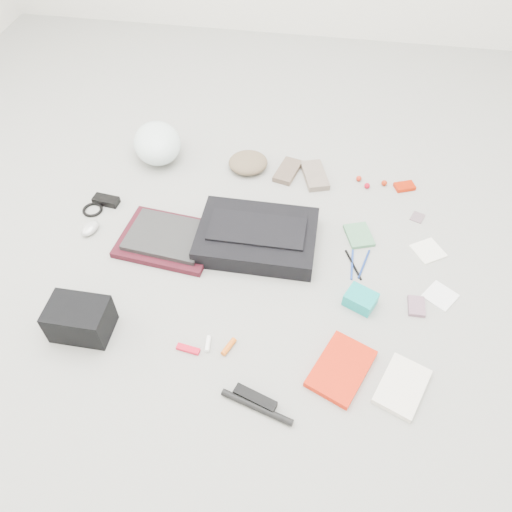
% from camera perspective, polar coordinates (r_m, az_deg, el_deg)
% --- Properties ---
extents(ground_plane, '(4.00, 4.00, 0.00)m').
position_cam_1_polar(ground_plane, '(2.00, 0.00, -0.94)').
color(ground_plane, gray).
extents(messenger_bag, '(0.48, 0.34, 0.08)m').
position_cam_1_polar(messenger_bag, '(2.05, 0.11, 2.21)').
color(messenger_bag, black).
rests_on(messenger_bag, ground_plane).
extents(bag_flap, '(0.39, 0.18, 0.01)m').
position_cam_1_polar(bag_flap, '(2.01, 0.11, 3.09)').
color(bag_flap, black).
rests_on(bag_flap, messenger_bag).
extents(laptop_sleeve, '(0.41, 0.33, 0.03)m').
position_cam_1_polar(laptop_sleeve, '(2.10, -10.05, 1.84)').
color(laptop_sleeve, '#3E0E18').
rests_on(laptop_sleeve, ground_plane).
extents(laptop, '(0.34, 0.26, 0.02)m').
position_cam_1_polar(laptop, '(2.09, -10.14, 2.29)').
color(laptop, black).
rests_on(laptop, laptop_sleeve).
extents(bike_helmet, '(0.32, 0.35, 0.17)m').
position_cam_1_polar(bike_helmet, '(2.49, -11.21, 12.55)').
color(bike_helmet, white).
rests_on(bike_helmet, ground_plane).
extents(beanie, '(0.23, 0.22, 0.07)m').
position_cam_1_polar(beanie, '(2.41, -0.91, 10.63)').
color(beanie, brown).
rests_on(beanie, ground_plane).
extents(mitten_left, '(0.13, 0.19, 0.03)m').
position_cam_1_polar(mitten_left, '(2.40, 3.63, 9.68)').
color(mitten_left, brown).
rests_on(mitten_left, ground_plane).
extents(mitten_right, '(0.15, 0.22, 0.03)m').
position_cam_1_polar(mitten_right, '(2.38, 6.73, 9.13)').
color(mitten_right, '#7C6C5E').
rests_on(mitten_right, ground_plane).
extents(power_brick, '(0.12, 0.07, 0.03)m').
position_cam_1_polar(power_brick, '(2.33, -16.75, 6.09)').
color(power_brick, black).
rests_on(power_brick, ground_plane).
extents(cable_coil, '(0.10, 0.10, 0.01)m').
position_cam_1_polar(cable_coil, '(2.32, -18.17, 5.05)').
color(cable_coil, black).
rests_on(cable_coil, ground_plane).
extents(mouse, '(0.08, 0.10, 0.04)m').
position_cam_1_polar(mouse, '(2.22, -18.42, 3.03)').
color(mouse, '#BABABA').
rests_on(mouse, ground_plane).
extents(camera_bag, '(0.21, 0.15, 0.14)m').
position_cam_1_polar(camera_bag, '(1.87, -19.47, -6.82)').
color(camera_bag, black).
rests_on(camera_bag, ground_plane).
extents(multitool, '(0.09, 0.04, 0.01)m').
position_cam_1_polar(multitool, '(1.79, -7.76, -10.49)').
color(multitool, red).
rests_on(multitool, ground_plane).
extents(toiletry_tube_white, '(0.02, 0.06, 0.02)m').
position_cam_1_polar(toiletry_tube_white, '(1.79, -5.52, -9.96)').
color(toiletry_tube_white, white).
rests_on(toiletry_tube_white, ground_plane).
extents(toiletry_tube_orange, '(0.05, 0.07, 0.02)m').
position_cam_1_polar(toiletry_tube_orange, '(1.77, -3.14, -10.31)').
color(toiletry_tube_orange, '#DB5E13').
rests_on(toiletry_tube_orange, ground_plane).
extents(u_lock, '(0.15, 0.08, 0.03)m').
position_cam_1_polar(u_lock, '(1.68, -0.11, -15.97)').
color(u_lock, black).
rests_on(u_lock, ground_plane).
extents(bike_pump, '(0.25, 0.09, 0.02)m').
position_cam_1_polar(bike_pump, '(1.67, 0.10, -16.89)').
color(bike_pump, black).
rests_on(bike_pump, ground_plane).
extents(book_red, '(0.24, 0.28, 0.03)m').
position_cam_1_polar(book_red, '(1.75, 9.71, -12.57)').
color(book_red, red).
rests_on(book_red, ground_plane).
extents(book_white, '(0.20, 0.24, 0.02)m').
position_cam_1_polar(book_white, '(1.77, 16.36, -14.10)').
color(book_white, silver).
rests_on(book_white, ground_plane).
extents(notepad, '(0.14, 0.16, 0.02)m').
position_cam_1_polar(notepad, '(2.14, 11.68, 2.33)').
color(notepad, '#477F56').
rests_on(notepad, ground_plane).
extents(pen_blue, '(0.01, 0.15, 0.01)m').
position_cam_1_polar(pen_blue, '(2.03, 10.93, -0.95)').
color(pen_blue, '#1C3B97').
rests_on(pen_blue, ground_plane).
extents(pen_black, '(0.07, 0.15, 0.01)m').
position_cam_1_polar(pen_black, '(2.03, 11.06, -0.99)').
color(pen_black, black).
rests_on(pen_black, ground_plane).
extents(pen_navy, '(0.05, 0.15, 0.01)m').
position_cam_1_polar(pen_navy, '(2.04, 12.24, -0.89)').
color(pen_navy, navy).
rests_on(pen_navy, ground_plane).
extents(accordion_wallet, '(0.14, 0.13, 0.05)m').
position_cam_1_polar(accordion_wallet, '(1.90, 11.86, -4.87)').
color(accordion_wallet, '#0DA09B').
rests_on(accordion_wallet, ground_plane).
extents(card_deck, '(0.06, 0.09, 0.02)m').
position_cam_1_polar(card_deck, '(1.96, 17.86, -5.49)').
color(card_deck, gray).
rests_on(card_deck, ground_plane).
extents(napkin_top, '(0.15, 0.15, 0.01)m').
position_cam_1_polar(napkin_top, '(2.16, 19.07, 0.56)').
color(napkin_top, white).
rests_on(napkin_top, ground_plane).
extents(napkin_bottom, '(0.15, 0.15, 0.01)m').
position_cam_1_polar(napkin_bottom, '(2.03, 20.32, -4.29)').
color(napkin_bottom, white).
rests_on(napkin_bottom, ground_plane).
extents(lollipop_a, '(0.03, 0.03, 0.03)m').
position_cam_1_polar(lollipop_a, '(2.40, 11.67, 8.67)').
color(lollipop_a, red).
rests_on(lollipop_a, ground_plane).
extents(lollipop_b, '(0.03, 0.03, 0.03)m').
position_cam_1_polar(lollipop_b, '(2.37, 12.58, 7.84)').
color(lollipop_b, '#B1081B').
rests_on(lollipop_b, ground_plane).
extents(lollipop_c, '(0.03, 0.03, 0.03)m').
position_cam_1_polar(lollipop_c, '(2.40, 14.44, 8.08)').
color(lollipop_c, '#A02209').
rests_on(lollipop_c, ground_plane).
extents(altoids_tin, '(0.10, 0.08, 0.02)m').
position_cam_1_polar(altoids_tin, '(2.42, 16.62, 7.63)').
color(altoids_tin, '#B41D04').
rests_on(altoids_tin, ground_plane).
extents(stamp_sheet, '(0.07, 0.08, 0.00)m').
position_cam_1_polar(stamp_sheet, '(2.29, 17.97, 4.24)').
color(stamp_sheet, slate).
rests_on(stamp_sheet, ground_plane).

